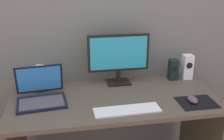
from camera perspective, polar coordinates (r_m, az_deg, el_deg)
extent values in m
cube|color=slate|center=(2.14, -1.56, 11.44)|extent=(6.00, 0.04, 2.50)
cube|color=#4C4739|center=(1.92, 0.41, -6.07)|extent=(1.43, 0.66, 0.03)
cube|color=#4B4F33|center=(2.31, 17.56, -12.75)|extent=(0.02, 0.62, 0.72)
cube|color=black|center=(2.13, 1.32, -2.54)|extent=(0.18, 0.14, 0.01)
cylinder|color=black|center=(2.11, 1.33, -1.26)|extent=(0.04, 0.04, 0.09)
cube|color=black|center=(2.05, 1.37, 3.58)|extent=(0.46, 0.02, 0.28)
cube|color=#26A5BF|center=(2.04, 1.43, 3.50)|extent=(0.43, 0.00, 0.25)
cube|color=white|center=(2.27, 15.33, 0.66)|extent=(0.08, 0.07, 0.20)
cylinder|color=black|center=(2.23, 15.80, 0.89)|extent=(0.05, 0.00, 0.05)
cube|color=black|center=(2.23, 12.58, 0.07)|extent=(0.07, 0.07, 0.16)
cylinder|color=black|center=(2.19, 12.98, 0.20)|extent=(0.04, 0.00, 0.04)
cube|color=black|center=(1.88, -14.38, -6.62)|extent=(0.34, 0.26, 0.02)
cube|color=#47474C|center=(1.86, -14.39, -6.51)|extent=(0.30, 0.20, 0.00)
cube|color=black|center=(1.96, -14.86, -1.82)|extent=(0.32, 0.10, 0.21)
cube|color=#338CD8|center=(1.95, -14.86, -1.83)|extent=(0.29, 0.08, 0.19)
sphere|color=silver|center=(2.08, -14.69, -1.39)|extent=(0.19, 0.19, 0.19)
cube|color=silver|center=(1.74, 3.17, -8.32)|extent=(0.42, 0.14, 0.01)
cube|color=black|center=(1.92, 17.19, -6.45)|extent=(0.25, 0.20, 0.00)
ellipsoid|color=#544055|center=(1.91, 16.42, -5.90)|extent=(0.06, 0.10, 0.04)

